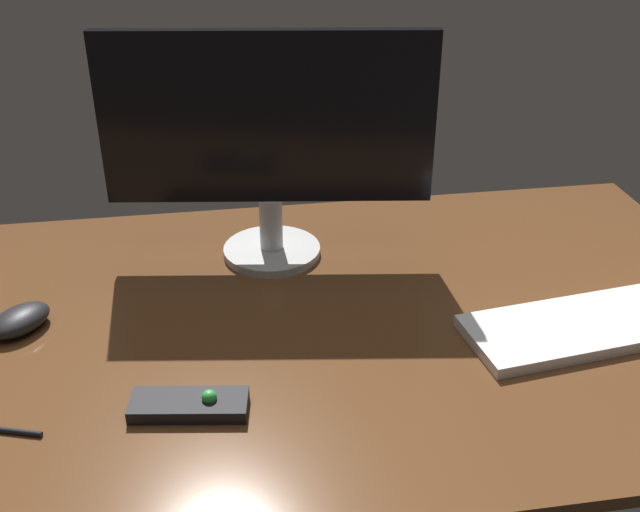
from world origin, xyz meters
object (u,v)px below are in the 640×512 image
computer_mouse (20,320)px  media_remote (190,405)px  keyboard (598,324)px  monitor (268,140)px

computer_mouse → media_remote: bearing=-90.5°
keyboard → computer_mouse: 88.75cm
monitor → media_remote: monitor is taller
monitor → computer_mouse: size_ratio=5.50×
monitor → keyboard: (47.16, -31.43, -21.01)cm
media_remote → keyboard: bearing=17.1°
keyboard → media_remote: 62.90cm
computer_mouse → monitor: bearing=-24.7°
monitor → media_remote: (-15.04, -40.81, -20.92)cm
monitor → media_remote: size_ratio=3.43×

